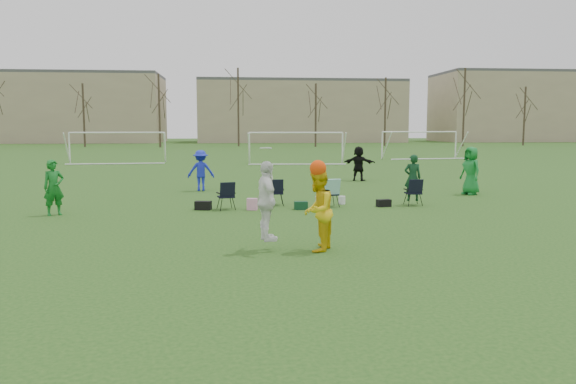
{
  "coord_description": "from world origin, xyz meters",
  "views": [
    {
      "loc": [
        -0.99,
        -11.69,
        2.84
      ],
      "look_at": [
        0.37,
        1.92,
        1.25
      ],
      "focal_mm": 35.0,
      "sensor_mm": 36.0,
      "label": 1
    }
  ],
  "objects": [
    {
      "name": "goal_left",
      "position": [
        -10.0,
        34.0,
        1.92
      ],
      "size": [
        7.39,
        0.76,
        2.46
      ],
      "rotation": [
        0.0,
        0.0,
        0.09
      ],
      "color": "white",
      "rests_on": "ground"
    },
    {
      "name": "ground",
      "position": [
        0.0,
        0.0,
        0.0
      ],
      "size": [
        260.0,
        260.0,
        0.0
      ],
      "primitive_type": "plane",
      "color": "#1F4A17",
      "rests_on": "ground"
    },
    {
      "name": "building_row",
      "position": [
        6.73,
        96.0,
        5.99
      ],
      "size": [
        126.0,
        16.0,
        13.0
      ],
      "color": "tan",
      "rests_on": "ground"
    },
    {
      "name": "goal_right",
      "position": [
        16.0,
        38.0,
        1.92
      ],
      "size": [
        7.35,
        1.14,
        2.46
      ],
      "rotation": [
        0.0,
        0.0,
        0.14
      ],
      "color": "white",
      "rests_on": "ground"
    },
    {
      "name": "goal_mid",
      "position": [
        4.0,
        32.0,
        1.92
      ],
      "size": [
        7.4,
        0.63,
        2.46
      ],
      "rotation": [
        0.0,
        0.0,
        -0.07
      ],
      "color": "white",
      "rests_on": "ground"
    },
    {
      "name": "fielder_green_near",
      "position": [
        -6.71,
        6.9,
        0.9
      ],
      "size": [
        0.78,
        0.72,
        1.8
      ],
      "primitive_type": "imported",
      "rotation": [
        0.0,
        0.0,
        0.59
      ],
      "color": "#136B20",
      "rests_on": "ground"
    },
    {
      "name": "tree_line",
      "position": [
        0.24,
        69.85,
        5.09
      ],
      "size": [
        110.28,
        3.28,
        11.4
      ],
      "color": "#382B21",
      "rests_on": "ground"
    },
    {
      "name": "center_contest",
      "position": [
        0.47,
        0.91,
        1.05
      ],
      "size": [
        2.0,
        1.24,
        2.39
      ],
      "color": "white",
      "rests_on": "ground"
    },
    {
      "name": "fielder_blue",
      "position": [
        -2.39,
        13.52,
        0.91
      ],
      "size": [
        1.21,
        0.75,
        1.81
      ],
      "primitive_type": "imported",
      "rotation": [
        0.0,
        0.0,
        3.21
      ],
      "color": "#1A28C6",
      "rests_on": "ground"
    },
    {
      "name": "fielder_green_far",
      "position": [
        9.01,
        10.97,
        1.01
      ],
      "size": [
        0.94,
        1.15,
        2.02
      ],
      "primitive_type": "imported",
      "rotation": [
        0.0,
        0.0,
        -1.21
      ],
      "color": "#15792D",
      "rests_on": "ground"
    },
    {
      "name": "sideline_setup",
      "position": [
        2.56,
        8.04,
        0.56
      ],
      "size": [
        8.19,
        1.6,
        1.85
      ],
      "color": "#0F391D",
      "rests_on": "ground"
    },
    {
      "name": "fielder_black",
      "position": [
        5.69,
        17.48,
        0.92
      ],
      "size": [
        1.75,
        1.29,
        1.83
      ],
      "primitive_type": "imported",
      "rotation": [
        0.0,
        0.0,
        2.64
      ],
      "color": "black",
      "rests_on": "ground"
    }
  ]
}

